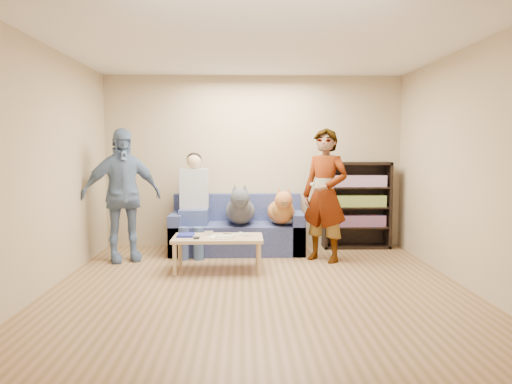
{
  "coord_description": "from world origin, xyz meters",
  "views": [
    {
      "loc": [
        -0.17,
        -5.12,
        1.5
      ],
      "look_at": [
        0.0,
        1.2,
        0.95
      ],
      "focal_mm": 35.0,
      "sensor_mm": 36.0,
      "label": 1
    }
  ],
  "objects_px": {
    "person_standing_left": "(122,195)",
    "notebook_blue": "(186,235)",
    "person_seated": "(194,200)",
    "coffee_table": "(218,240)",
    "sofa": "(237,232)",
    "dog_gray": "(240,209)",
    "dog_tan": "(281,210)",
    "camera_silver": "(209,233)",
    "bookshelf": "(356,203)",
    "person_standing_right": "(325,195)"
  },
  "relations": [
    {
      "from": "person_seated",
      "to": "bookshelf",
      "type": "height_order",
      "value": "person_seated"
    },
    {
      "from": "notebook_blue",
      "to": "dog_gray",
      "type": "xyz_separation_m",
      "value": [
        0.67,
        0.9,
        0.21
      ]
    },
    {
      "from": "bookshelf",
      "to": "sofa",
      "type": "bearing_deg",
      "value": -172.6
    },
    {
      "from": "camera_silver",
      "to": "bookshelf",
      "type": "xyz_separation_m",
      "value": [
        2.15,
        1.25,
        0.23
      ]
    },
    {
      "from": "bookshelf",
      "to": "notebook_blue",
      "type": "bearing_deg",
      "value": -151.48
    },
    {
      "from": "notebook_blue",
      "to": "coffee_table",
      "type": "height_order",
      "value": "notebook_blue"
    },
    {
      "from": "person_standing_left",
      "to": "person_seated",
      "type": "xyz_separation_m",
      "value": [
        0.91,
        0.44,
        -0.11
      ]
    },
    {
      "from": "person_standing_left",
      "to": "bookshelf",
      "type": "xyz_separation_m",
      "value": [
        3.33,
        0.8,
        -0.21
      ]
    },
    {
      "from": "person_standing_left",
      "to": "dog_gray",
      "type": "relative_size",
      "value": 1.41
    },
    {
      "from": "coffee_table",
      "to": "notebook_blue",
      "type": "bearing_deg",
      "value": 172.87
    },
    {
      "from": "sofa",
      "to": "dog_tan",
      "type": "bearing_deg",
      "value": -17.06
    },
    {
      "from": "notebook_blue",
      "to": "dog_tan",
      "type": "height_order",
      "value": "dog_tan"
    },
    {
      "from": "camera_silver",
      "to": "dog_gray",
      "type": "height_order",
      "value": "dog_gray"
    },
    {
      "from": "notebook_blue",
      "to": "coffee_table",
      "type": "xyz_separation_m",
      "value": [
        0.4,
        -0.05,
        -0.06
      ]
    },
    {
      "from": "sofa",
      "to": "camera_silver",
      "type": "bearing_deg",
      "value": -108.88
    },
    {
      "from": "dog_gray",
      "to": "bookshelf",
      "type": "distance_m",
      "value": 1.81
    },
    {
      "from": "sofa",
      "to": "coffee_table",
      "type": "relative_size",
      "value": 1.73
    },
    {
      "from": "camera_silver",
      "to": "bookshelf",
      "type": "bearing_deg",
      "value": 30.18
    },
    {
      "from": "dog_tan",
      "to": "notebook_blue",
      "type": "bearing_deg",
      "value": -144.7
    },
    {
      "from": "person_standing_left",
      "to": "sofa",
      "type": "height_order",
      "value": "person_standing_left"
    },
    {
      "from": "person_standing_left",
      "to": "bookshelf",
      "type": "relative_size",
      "value": 1.36
    },
    {
      "from": "coffee_table",
      "to": "camera_silver",
      "type": "bearing_deg",
      "value": 135.0
    },
    {
      "from": "camera_silver",
      "to": "dog_gray",
      "type": "relative_size",
      "value": 0.09
    },
    {
      "from": "person_standing_left",
      "to": "notebook_blue",
      "type": "relative_size",
      "value": 6.81
    },
    {
      "from": "person_seated",
      "to": "coffee_table",
      "type": "relative_size",
      "value": 1.34
    },
    {
      "from": "camera_silver",
      "to": "sofa",
      "type": "distance_m",
      "value": 1.09
    },
    {
      "from": "person_standing_right",
      "to": "person_standing_left",
      "type": "distance_m",
      "value": 2.71
    },
    {
      "from": "camera_silver",
      "to": "sofa",
      "type": "height_order",
      "value": "sofa"
    },
    {
      "from": "person_standing_right",
      "to": "notebook_blue",
      "type": "xyz_separation_m",
      "value": [
        -1.8,
        -0.44,
        -0.45
      ]
    },
    {
      "from": "person_standing_left",
      "to": "camera_silver",
      "type": "bearing_deg",
      "value": -45.4
    },
    {
      "from": "dog_gray",
      "to": "person_standing_right",
      "type": "bearing_deg",
      "value": -22.27
    },
    {
      "from": "camera_silver",
      "to": "person_standing_left",
      "type": "bearing_deg",
      "value": 159.36
    },
    {
      "from": "notebook_blue",
      "to": "person_seated",
      "type": "relative_size",
      "value": 0.18
    },
    {
      "from": "person_standing_left",
      "to": "notebook_blue",
      "type": "bearing_deg",
      "value": -54.5
    },
    {
      "from": "person_standing_right",
      "to": "person_seated",
      "type": "relative_size",
      "value": 1.2
    },
    {
      "from": "sofa",
      "to": "person_seated",
      "type": "distance_m",
      "value": 0.8
    },
    {
      "from": "camera_silver",
      "to": "dog_tan",
      "type": "height_order",
      "value": "dog_tan"
    },
    {
      "from": "person_seated",
      "to": "dog_tan",
      "type": "relative_size",
      "value": 1.27
    },
    {
      "from": "dog_gray",
      "to": "camera_silver",
      "type": "bearing_deg",
      "value": -115.17
    },
    {
      "from": "person_standing_left",
      "to": "dog_gray",
      "type": "height_order",
      "value": "person_standing_left"
    },
    {
      "from": "person_standing_left",
      "to": "dog_tan",
      "type": "height_order",
      "value": "person_standing_left"
    },
    {
      "from": "dog_gray",
      "to": "bookshelf",
      "type": "relative_size",
      "value": 0.97
    },
    {
      "from": "person_standing_right",
      "to": "notebook_blue",
      "type": "height_order",
      "value": "person_standing_right"
    },
    {
      "from": "person_standing_left",
      "to": "bookshelf",
      "type": "height_order",
      "value": "person_standing_left"
    },
    {
      "from": "camera_silver",
      "to": "bookshelf",
      "type": "height_order",
      "value": "bookshelf"
    },
    {
      "from": "sofa",
      "to": "dog_gray",
      "type": "height_order",
      "value": "dog_gray"
    },
    {
      "from": "person_standing_left",
      "to": "camera_silver",
      "type": "height_order",
      "value": "person_standing_left"
    },
    {
      "from": "notebook_blue",
      "to": "bookshelf",
      "type": "xyz_separation_m",
      "value": [
        2.43,
        1.32,
        0.25
      ]
    },
    {
      "from": "notebook_blue",
      "to": "bookshelf",
      "type": "bearing_deg",
      "value": 28.52
    },
    {
      "from": "person_standing_right",
      "to": "person_seated",
      "type": "xyz_separation_m",
      "value": [
        -1.79,
        0.52,
        -0.11
      ]
    }
  ]
}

